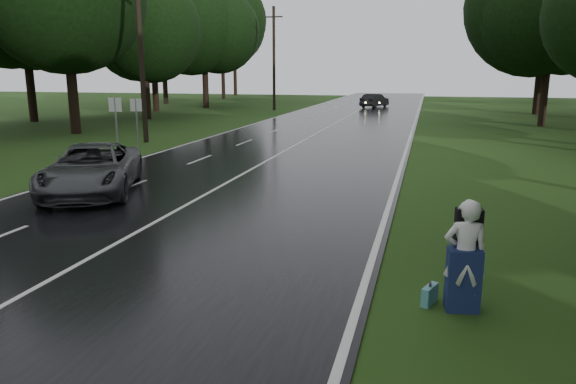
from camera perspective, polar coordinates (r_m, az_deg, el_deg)
ground at (r=10.94m, az=-25.23°, el=-9.36°), size 160.00×160.00×0.00m
road at (r=28.74m, az=0.95°, el=5.09°), size 12.00×140.00×0.04m
lane_center at (r=28.74m, az=0.95°, el=5.14°), size 0.12×140.00×0.01m
grey_car at (r=18.27m, az=-20.34°, el=2.33°), size 4.58×6.19×1.56m
far_car at (r=59.29m, az=9.28°, el=9.67°), size 2.88×4.67×1.45m
hitchhiker at (r=9.27m, az=18.45°, el=-6.87°), size 0.76×0.70×1.91m
suitcase at (r=9.58m, az=14.96°, el=-10.61°), size 0.29×0.48×0.33m
utility_pole_mid at (r=31.03m, az=-14.97°, el=5.20°), size 1.80×0.28×9.79m
utility_pole_far at (r=54.91m, az=-1.49°, el=8.79°), size 1.80×0.28×10.11m
road_sign_a at (r=26.23m, az=-17.71°, el=3.69°), size 0.65×0.10×2.73m
road_sign_b at (r=27.76m, az=-15.73°, el=4.29°), size 0.62×0.10×2.58m
tree_left_d at (r=36.73m, az=-21.77°, el=5.85°), size 9.50×9.50×14.84m
tree_left_e at (r=46.09m, az=-14.84°, el=7.58°), size 7.65×7.65×11.95m
tree_left_f at (r=59.03m, az=-8.77°, el=8.93°), size 8.99×8.99×14.05m
tree_right_e at (r=42.90m, az=25.50°, el=6.40°), size 8.97×8.97×14.01m
tree_right_f at (r=54.82m, az=24.99°, el=7.59°), size 9.30×9.30×14.53m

